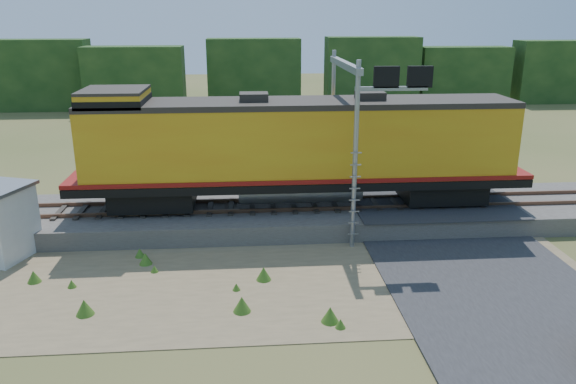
{
  "coord_description": "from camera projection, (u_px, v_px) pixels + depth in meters",
  "views": [
    {
      "loc": [
        -1.15,
        -17.04,
        8.82
      ],
      "look_at": [
        0.43,
        3.0,
        2.4
      ],
      "focal_mm": 35.0,
      "sensor_mm": 36.0,
      "label": 1
    }
  ],
  "objects": [
    {
      "name": "ground",
      "position": [
        282.0,
        287.0,
        18.95
      ],
      "size": [
        140.0,
        140.0,
        0.0
      ],
      "primitive_type": "plane",
      "color": "#475123",
      "rests_on": "ground"
    },
    {
      "name": "ballast",
      "position": [
        273.0,
        215.0,
        24.52
      ],
      "size": [
        70.0,
        5.0,
        0.8
      ],
      "primitive_type": "cube",
      "color": "slate",
      "rests_on": "ground"
    },
    {
      "name": "rails",
      "position": [
        273.0,
        205.0,
        24.38
      ],
      "size": [
        70.0,
        1.54,
        0.16
      ],
      "color": "brown",
      "rests_on": "ballast"
    },
    {
      "name": "dirt_shoulder",
      "position": [
        223.0,
        282.0,
        19.27
      ],
      "size": [
        26.0,
        8.0,
        0.03
      ],
      "primitive_type": "cube",
      "color": "#8C7754",
      "rests_on": "ground"
    },
    {
      "name": "road",
      "position": [
        475.0,
        268.0,
        20.15
      ],
      "size": [
        7.0,
        66.0,
        0.86
      ],
      "color": "#38383A",
      "rests_on": "ground"
    },
    {
      "name": "tree_line_north",
      "position": [
        255.0,
        76.0,
        54.1
      ],
      "size": [
        130.0,
        3.0,
        6.5
      ],
      "color": "#173613",
      "rests_on": "ground"
    },
    {
      "name": "weed_clumps",
      "position": [
        178.0,
        289.0,
        18.78
      ],
      "size": [
        15.0,
        6.2,
        0.56
      ],
      "primitive_type": null,
      "color": "#3F6B1E",
      "rests_on": "ground"
    },
    {
      "name": "locomotive",
      "position": [
        294.0,
        147.0,
        23.67
      ],
      "size": [
        19.3,
        2.94,
        4.98
      ],
      "color": "black",
      "rests_on": "rails"
    },
    {
      "name": "signal_gantry",
      "position": [
        356.0,
        102.0,
        22.61
      ],
      "size": [
        2.87,
        6.2,
        7.23
      ],
      "color": "gray",
      "rests_on": "ground"
    }
  ]
}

